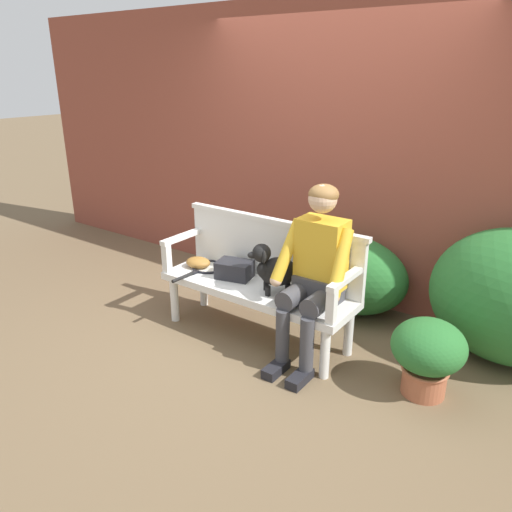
{
  "coord_description": "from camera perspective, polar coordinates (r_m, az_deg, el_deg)",
  "views": [
    {
      "loc": [
        2.09,
        -2.89,
        2.06
      ],
      "look_at": [
        0.0,
        0.0,
        0.7
      ],
      "focal_mm": 34.76,
      "sensor_mm": 36.0,
      "label": 1
    }
  ],
  "objects": [
    {
      "name": "hedge_bush_far_left",
      "position": [
        4.46,
        10.59,
        -2.04
      ],
      "size": [
        1.07,
        0.66,
        0.7
      ],
      "primitive_type": "ellipsoid",
      "color": "#286B2D",
      "rests_on": "ground"
    },
    {
      "name": "bench_backrest",
      "position": [
        3.98,
        1.83,
        0.96
      ],
      "size": [
        1.66,
        0.06,
        0.5
      ],
      "color": "white",
      "rests_on": "garden_bench"
    },
    {
      "name": "bench_armrest_right_end",
      "position": [
        3.4,
        9.7,
        -3.89
      ],
      "size": [
        0.06,
        0.49,
        0.28
      ],
      "color": "white",
      "rests_on": "garden_bench"
    },
    {
      "name": "garden_bench",
      "position": [
        3.94,
        0.0,
        -4.23
      ],
      "size": [
        1.62,
        0.49,
        0.45
      ],
      "color": "white",
      "rests_on": "ground"
    },
    {
      "name": "dog_on_bench",
      "position": [
        3.72,
        2.06,
        -1.43
      ],
      "size": [
        0.36,
        0.34,
        0.4
      ],
      "color": "black",
      "rests_on": "garden_bench"
    },
    {
      "name": "tennis_racket",
      "position": [
        4.25,
        -5.74,
        -1.35
      ],
      "size": [
        0.3,
        0.57,
        0.03
      ],
      "color": "black",
      "rests_on": "garden_bench"
    },
    {
      "name": "ground_plane",
      "position": [
        4.12,
        0.0,
        -9.16
      ],
      "size": [
        40.0,
        40.0,
        0.0
      ],
      "primitive_type": "plane",
      "color": "brown"
    },
    {
      "name": "sports_bag",
      "position": [
        4.04,
        -2.49,
        -1.56
      ],
      "size": [
        0.32,
        0.26,
        0.14
      ],
      "primitive_type": "cube",
      "rotation": [
        0.0,
        0.0,
        0.24
      ],
      "color": "#232328",
      "rests_on": "garden_bench"
    },
    {
      "name": "potted_plant",
      "position": [
        3.49,
        19.16,
        -10.41
      ],
      "size": [
        0.49,
        0.49,
        0.54
      ],
      "color": "#A85B3D",
      "rests_on": "ground"
    },
    {
      "name": "person_seated",
      "position": [
        3.54,
        6.83,
        -1.49
      ],
      "size": [
        0.56,
        0.65,
        1.32
      ],
      "color": "black",
      "rests_on": "ground"
    },
    {
      "name": "baseball_glove",
      "position": [
        4.28,
        -6.67,
        -0.75
      ],
      "size": [
        0.24,
        0.2,
        0.09
      ],
      "primitive_type": "ellipsoid",
      "rotation": [
        0.0,
        0.0,
        0.16
      ],
      "color": "#9E6B2D",
      "rests_on": "garden_bench"
    },
    {
      "name": "brick_garden_fence",
      "position": [
        4.7,
        9.2,
        11.56
      ],
      "size": [
        8.0,
        0.3,
        2.64
      ],
      "primitive_type": "cube",
      "color": "brown",
      "rests_on": "ground"
    },
    {
      "name": "bench_armrest_left_end",
      "position": [
        4.24,
        -9.15,
        1.2
      ],
      "size": [
        0.06,
        0.49,
        0.28
      ],
      "color": "white",
      "rests_on": "garden_bench"
    }
  ]
}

